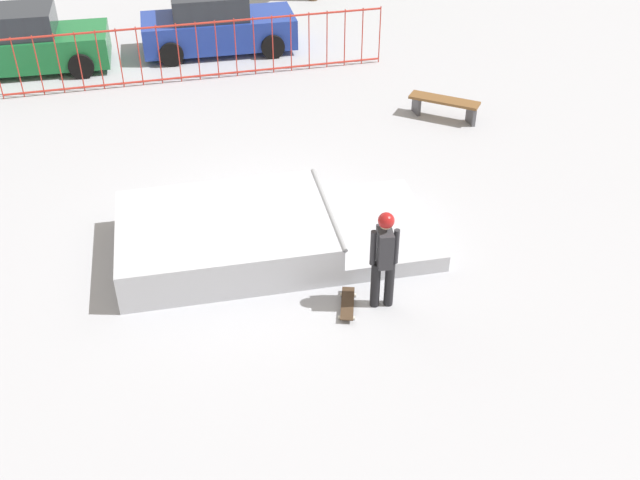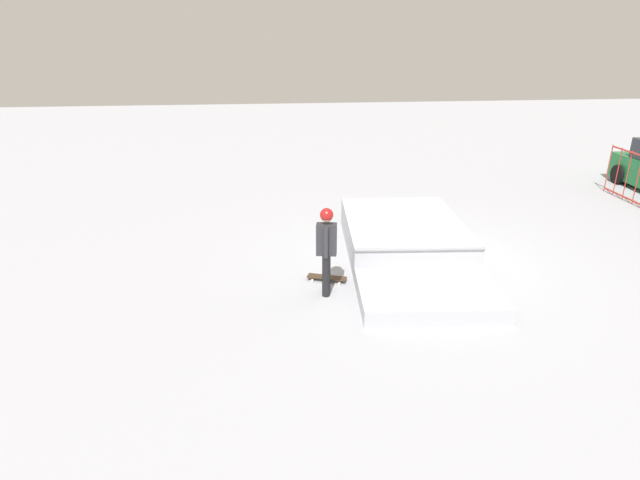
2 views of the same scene
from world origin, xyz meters
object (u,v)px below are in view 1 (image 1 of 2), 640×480
(parked_car_green, at_px, (24,43))
(parked_car_blue, at_px, (217,25))
(skate_ramp, at_px, (253,235))
(skateboard, at_px, (347,304))
(park_bench, at_px, (444,104))
(skater, at_px, (384,253))

(parked_car_green, distance_m, parked_car_blue, 4.99)
(parked_car_green, bearing_deg, skate_ramp, -62.91)
(skate_ramp, distance_m, parked_car_green, 10.33)
(skate_ramp, bearing_deg, skateboard, -56.23)
(skateboard, distance_m, parked_car_green, 12.55)
(skateboard, xyz_separation_m, park_bench, (4.21, 5.76, 0.28))
(park_bench, bearing_deg, skateboard, -126.18)
(skater, bearing_deg, parked_car_green, 35.93)
(skater, relative_size, skateboard, 2.10)
(skater, height_order, parked_car_blue, skater)
(skater, distance_m, parked_car_blue, 11.53)
(skater, bearing_deg, park_bench, -21.81)
(parked_car_blue, bearing_deg, parked_car_green, -176.08)
(skater, distance_m, parked_car_green, 12.84)
(skateboard, bearing_deg, park_bench, -15.80)
(skateboard, height_order, parked_car_blue, parked_car_blue)
(park_bench, bearing_deg, parked_car_green, 148.11)
(skate_ramp, bearing_deg, park_bench, 40.45)
(skater, xyz_separation_m, parked_car_green, (-5.54, 11.58, -0.28))
(skater, distance_m, skateboard, 1.08)
(parked_car_green, bearing_deg, parked_car_blue, 4.05)
(park_bench, relative_size, parked_car_blue, 0.35)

